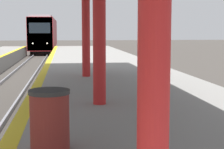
% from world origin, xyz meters
% --- Properties ---
extents(train, '(2.71, 21.41, 4.38)m').
position_xyz_m(train, '(0.00, 49.32, 2.22)').
color(train, black).
rests_on(train, ground).
extents(trash_bin, '(0.60, 0.60, 0.89)m').
position_xyz_m(trash_bin, '(2.29, 4.36, 1.47)').
color(trash_bin, maroon).
rests_on(trash_bin, platform_right).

